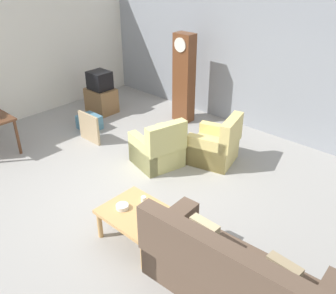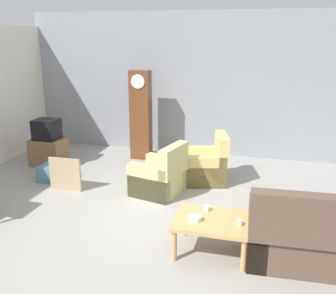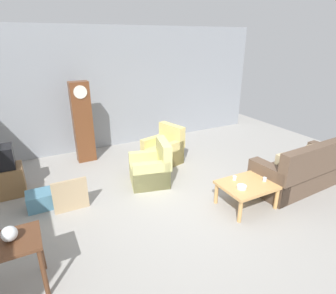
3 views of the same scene
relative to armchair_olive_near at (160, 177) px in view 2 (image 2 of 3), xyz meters
name	(u,v)px [view 2 (image 2 of 3)]	position (x,y,z in m)	size (l,w,h in m)	color
ground_plane	(165,222)	(0.36, -1.00, -0.31)	(10.40, 10.40, 0.00)	#999691
garage_door_wall	(207,85)	(0.36, 2.60, 1.29)	(8.40, 0.16, 3.20)	gray
armchair_olive_near	(160,177)	(0.00, 0.00, 0.00)	(0.95, 0.93, 0.92)	#CCC67A
armchair_olive_far	(207,166)	(0.69, 0.80, 0.00)	(0.96, 0.94, 0.92)	#DBC574
coffee_table_wood	(213,224)	(1.16, -1.60, 0.09)	(0.96, 0.76, 0.46)	tan
grandfather_clock	(141,115)	(-0.97, 1.84, 0.68)	(0.44, 0.30, 1.96)	brown
tv_stand_cabinet	(49,152)	(-2.73, 0.87, -0.02)	(0.68, 0.52, 0.58)	brown
tv_crt	(47,129)	(-2.73, 0.87, 0.48)	(0.48, 0.44, 0.42)	black
framed_picture_leaning	(65,174)	(-1.69, -0.27, -0.01)	(0.60, 0.05, 0.60)	tan
storage_box_blue	(52,173)	(-2.17, 0.08, -0.15)	(0.47, 0.40, 0.30)	teal
cup_white_porcelain	(207,208)	(1.05, -1.38, 0.19)	(0.07, 0.07, 0.07)	white
cup_blue_rimmed	(240,223)	(1.51, -1.67, 0.19)	(0.07, 0.07, 0.07)	silver
bowl_white_stacked	(195,218)	(0.95, -1.69, 0.18)	(0.17, 0.17, 0.06)	white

